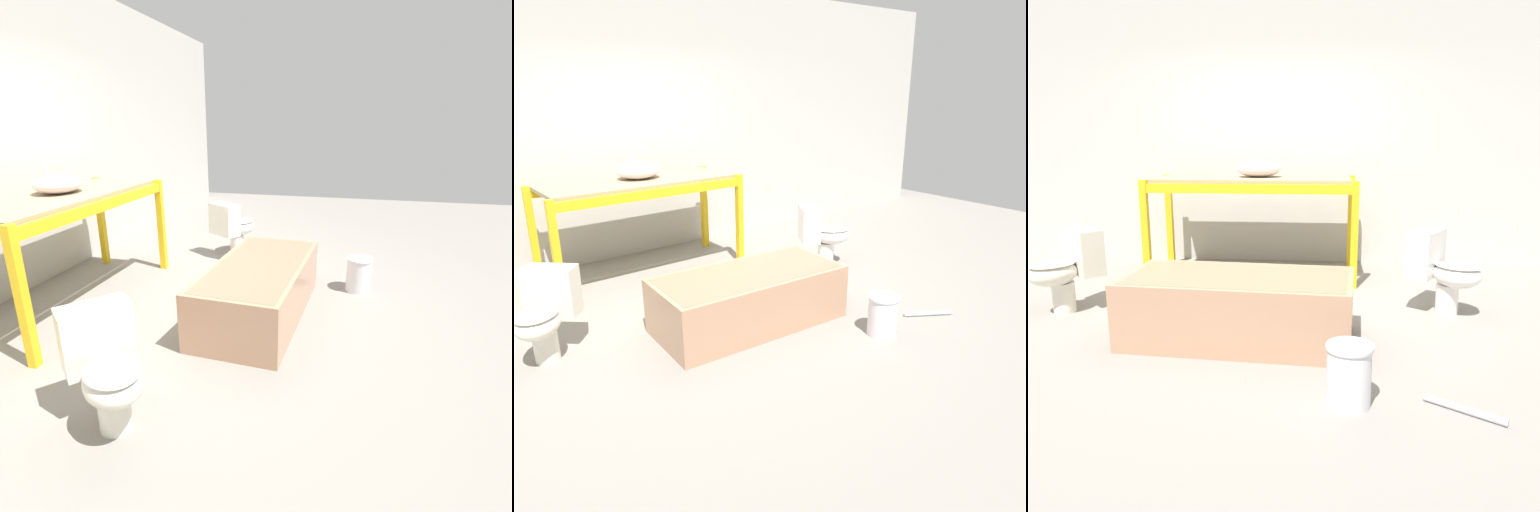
# 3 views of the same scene
# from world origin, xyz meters

# --- Properties ---
(ground_plane) EXTENTS (12.00, 12.00, 0.00)m
(ground_plane) POSITION_xyz_m (0.00, 0.00, 0.00)
(ground_plane) COLOR gray
(warehouse_wall_rear) EXTENTS (10.80, 0.08, 3.20)m
(warehouse_wall_rear) POSITION_xyz_m (0.00, 1.94, 1.60)
(warehouse_wall_rear) COLOR beige
(warehouse_wall_rear) RESTS_ON ground_plane
(shelving_rack) EXTENTS (2.16, 0.86, 1.06)m
(shelving_rack) POSITION_xyz_m (-0.22, 1.19, 0.91)
(shelving_rack) COLOR yellow
(shelving_rack) RESTS_ON ground_plane
(sink_basin) EXTENTS (0.47, 0.40, 0.26)m
(sink_basin) POSITION_xyz_m (-0.18, 1.28, 1.15)
(sink_basin) COLOR silver
(sink_basin) RESTS_ON shelving_rack
(bathtub_main) EXTENTS (1.69, 0.88, 0.49)m
(bathtub_main) POSITION_xyz_m (-0.08, -0.60, 0.28)
(bathtub_main) COLOR tan
(bathtub_main) RESTS_ON ground_plane
(toilet_near) EXTENTS (0.68, 0.61, 0.70)m
(toilet_near) POSITION_xyz_m (1.53, 0.13, 0.39)
(toilet_near) COLOR white
(toilet_near) RESTS_ON ground_plane
(toilet_far) EXTENTS (0.65, 0.67, 0.70)m
(toilet_far) POSITION_xyz_m (-1.64, -0.08, 0.39)
(toilet_far) COLOR silver
(toilet_far) RESTS_ON ground_plane
(bucket_white) EXTENTS (0.27, 0.27, 0.35)m
(bucket_white) POSITION_xyz_m (0.69, -1.48, 0.19)
(bucket_white) COLOR silver
(bucket_white) RESTS_ON ground_plane
(loose_pipe) EXTENTS (0.40, 0.28, 0.04)m
(loose_pipe) POSITION_xyz_m (1.31, -1.51, 0.02)
(loose_pipe) COLOR #B7B7BC
(loose_pipe) RESTS_ON ground_plane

